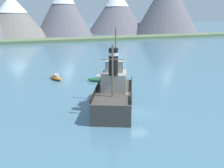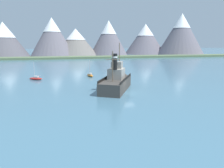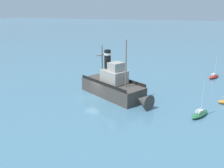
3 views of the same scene
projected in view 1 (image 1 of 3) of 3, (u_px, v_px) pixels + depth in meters
The scene contains 6 objects.
ground_plane at pixel (137, 113), 33.74m from camera, with size 600.00×600.00×0.00m, color #477289.
mountain_ridge at pixel (33, 9), 140.45m from camera, with size 199.51×55.32×32.77m.
shoreline_strip at pixel (34, 41), 116.47m from camera, with size 240.00×12.00×1.20m, color #5B704C.
old_tugboat at pixel (114, 93), 35.58m from camera, with size 9.46×14.39×9.90m.
sailboat_green at pixel (98, 79), 49.48m from camera, with size 3.90×2.65×4.90m.
sailboat_orange at pixel (56, 77), 50.75m from camera, with size 2.10×3.96×4.90m.
Camera 1 is at (-15.05, -28.24, 11.69)m, focal length 45.00 mm.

